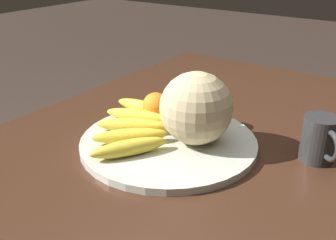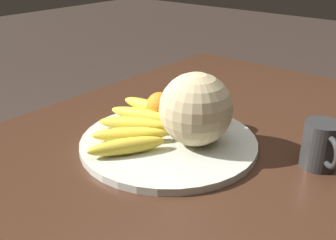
# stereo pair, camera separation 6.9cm
# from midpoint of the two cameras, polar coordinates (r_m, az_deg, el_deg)

# --- Properties ---
(kitchen_table) EXTENTS (1.52, 0.90, 0.71)m
(kitchen_table) POSITION_cam_midpoint_polar(r_m,az_deg,el_deg) (0.97, -1.08, -8.57)
(kitchen_table) COLOR #3D2316
(kitchen_table) RESTS_ON ground_plane
(fruit_bowl) EXTENTS (0.42, 0.42, 0.02)m
(fruit_bowl) POSITION_cam_midpoint_polar(r_m,az_deg,el_deg) (0.93, -2.11, -3.25)
(fruit_bowl) COLOR beige
(fruit_bowl) RESTS_ON kitchen_table
(melon) EXTENTS (0.17, 0.17, 0.17)m
(melon) POSITION_cam_midpoint_polar(r_m,az_deg,el_deg) (0.89, 1.89, 1.69)
(melon) COLOR #C6B284
(melon) RESTS_ON fruit_bowl
(banana_bunch) EXTENTS (0.30, 0.26, 0.04)m
(banana_bunch) POSITION_cam_midpoint_polar(r_m,az_deg,el_deg) (0.96, -6.68, -0.83)
(banana_bunch) COLOR #473819
(banana_bunch) RESTS_ON fruit_bowl
(orange_front_left) EXTENTS (0.06, 0.06, 0.06)m
(orange_front_left) POSITION_cam_midpoint_polar(r_m,az_deg,el_deg) (1.00, 0.33, 1.11)
(orange_front_left) COLOR orange
(orange_front_left) RESTS_ON fruit_bowl
(orange_front_right) EXTENTS (0.06, 0.06, 0.06)m
(orange_front_right) POSITION_cam_midpoint_polar(r_m,az_deg,el_deg) (1.07, -0.99, 2.57)
(orange_front_right) COLOR orange
(orange_front_right) RESTS_ON fruit_bowl
(orange_mid_center) EXTENTS (0.07, 0.07, 0.07)m
(orange_mid_center) POSITION_cam_midpoint_polar(r_m,az_deg,el_deg) (1.03, -3.69, 2.03)
(orange_mid_center) COLOR orange
(orange_mid_center) RESTS_ON fruit_bowl
(orange_back_left) EXTENTS (0.07, 0.07, 0.07)m
(orange_back_left) POSITION_cam_midpoint_polar(r_m,az_deg,el_deg) (1.01, 3.97, 1.56)
(orange_back_left) COLOR orange
(orange_back_left) RESTS_ON fruit_bowl
(produce_tag) EXTENTS (0.08, 0.03, 0.00)m
(produce_tag) POSITION_cam_midpoint_polar(r_m,az_deg,el_deg) (0.98, -0.37, -1.31)
(produce_tag) COLOR white
(produce_tag) RESTS_ON fruit_bowl
(ceramic_mug) EXTENTS (0.10, 0.10, 0.10)m
(ceramic_mug) POSITION_cam_midpoint_polar(r_m,az_deg,el_deg) (0.90, 19.16, -2.73)
(ceramic_mug) COLOR #2D2D2D
(ceramic_mug) RESTS_ON kitchen_table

